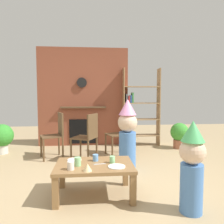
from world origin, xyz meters
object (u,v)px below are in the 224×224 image
at_px(dining_chair_middle, 88,134).
at_px(potted_plant_short, 2,137).
at_px(child_in_pink, 127,132).
at_px(paper_plate_rear, 74,160).
at_px(paper_plate_front, 117,167).
at_px(potted_plant_tall, 180,134).
at_px(birthday_cake_slice, 88,167).
at_px(paper_cup_near_right, 95,158).
at_px(paper_cup_near_left, 71,166).
at_px(paper_cup_far_left, 78,162).
at_px(dining_chair_right, 121,131).
at_px(dining_chair_left, 56,132).
at_px(coffee_table, 94,169).
at_px(paper_cup_center, 112,160).
at_px(child_with_cone_hat, 192,165).
at_px(bookshelf, 138,109).

height_order(dining_chair_middle, potted_plant_short, dining_chair_middle).
bearing_deg(child_in_pink, paper_plate_rear, -16.05).
xyz_separation_m(paper_plate_front, potted_plant_tall, (1.76, 2.40, -0.07)).
distance_m(potted_plant_tall, potted_plant_short, 3.96).
distance_m(paper_plate_rear, birthday_cake_slice, 0.46).
height_order(birthday_cake_slice, dining_chair_middle, dining_chair_middle).
bearing_deg(paper_cup_near_right, child_in_pink, 55.87).
bearing_deg(dining_chair_middle, paper_cup_near_left, 110.58).
bearing_deg(potted_plant_tall, child_in_pink, -137.80).
height_order(paper_cup_far_left, dining_chair_right, dining_chair_right).
distance_m(paper_cup_far_left, paper_plate_rear, 0.24).
xyz_separation_m(paper_cup_far_left, dining_chair_left, (-0.53, 1.79, 0.06)).
relative_size(coffee_table, paper_plate_front, 4.68).
distance_m(paper_cup_center, paper_plate_rear, 0.51).
xyz_separation_m(paper_cup_center, paper_plate_rear, (-0.48, 0.16, -0.04)).
xyz_separation_m(paper_cup_far_left, dining_chair_middle, (0.11, 1.51, 0.06)).
distance_m(paper_cup_near_left, potted_plant_short, 2.86).
relative_size(coffee_table, paper_cup_near_left, 10.07).
distance_m(coffee_table, paper_cup_near_right, 0.16).
bearing_deg(potted_plant_short, dining_chair_middle, -20.34).
bearing_deg(dining_chair_right, coffee_table, 54.71).
xyz_separation_m(child_with_cone_hat, dining_chair_left, (-1.76, 2.24, -0.01)).
bearing_deg(coffee_table, potted_plant_short, 132.09).
xyz_separation_m(paper_cup_near_right, paper_cup_center, (0.21, -0.11, 0.00)).
relative_size(child_in_pink, dining_chair_middle, 1.31).
bearing_deg(potted_plant_short, paper_plate_front, -46.14).
bearing_deg(paper_cup_near_left, child_with_cone_hat, -13.48).
relative_size(dining_chair_right, potted_plant_tall, 1.51).
xyz_separation_m(paper_plate_front, birthday_cake_slice, (-0.34, -0.10, 0.04)).
height_order(paper_cup_near_right, paper_plate_rear, paper_cup_near_right).
bearing_deg(potted_plant_tall, paper_cup_far_left, -133.93).
distance_m(coffee_table, child_with_cone_hat, 1.15).
height_order(birthday_cake_slice, child_with_cone_hat, child_with_cone_hat).
height_order(paper_cup_far_left, birthday_cake_slice, paper_cup_far_left).
distance_m(paper_cup_center, dining_chair_left, 1.97).
height_order(coffee_table, paper_cup_near_left, paper_cup_near_left).
bearing_deg(paper_cup_near_left, coffee_table, 34.19).
height_order(paper_cup_far_left, paper_plate_front, paper_cup_far_left).
distance_m(coffee_table, paper_cup_far_left, 0.24).
xyz_separation_m(paper_cup_near_right, paper_cup_far_left, (-0.22, -0.18, 0.01)).
relative_size(paper_cup_near_right, dining_chair_left, 0.09).
xyz_separation_m(paper_cup_near_right, paper_plate_front, (0.25, -0.27, -0.04)).
distance_m(paper_cup_near_left, dining_chair_left, 1.98).
relative_size(child_in_pink, potted_plant_short, 1.87).
relative_size(paper_cup_far_left, birthday_cake_slice, 1.04).
distance_m(bookshelf, potted_plant_tall, 1.14).
bearing_deg(bookshelf, birthday_cake_slice, -112.48).
distance_m(child_with_cone_hat, potted_plant_short, 3.96).
relative_size(paper_cup_near_right, paper_cup_far_left, 0.82).
distance_m(child_with_cone_hat, child_in_pink, 1.50).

